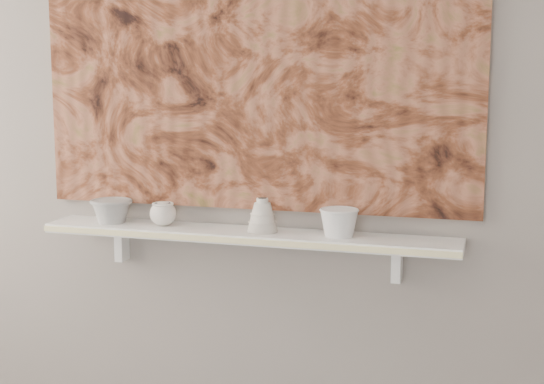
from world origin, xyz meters
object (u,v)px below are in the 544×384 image
at_px(bowl_grey, 111,211).
at_px(cup_cream, 163,214).
at_px(bell_vessel, 262,215).
at_px(shelf, 246,235).
at_px(bowl_white, 339,222).
at_px(painting, 253,43).

relative_size(bowl_grey, cup_cream, 1.61).
distance_m(cup_cream, bell_vessel, 0.35).
distance_m(shelf, bowl_white, 0.32).
bearing_deg(shelf, cup_cream, 180.00).
bearing_deg(bowl_white, cup_cream, 180.00).
bearing_deg(cup_cream, painting, 15.23).
bearing_deg(shelf, bowl_white, 0.00).
height_order(shelf, painting, painting).
xyz_separation_m(shelf, painting, (0.00, 0.08, 0.62)).
xyz_separation_m(painting, bowl_grey, (-0.49, -0.08, -0.57)).
distance_m(bowl_grey, bowl_white, 0.80).
relative_size(cup_cream, bell_vessel, 0.81).
bearing_deg(bowl_grey, bowl_white, 0.00).
distance_m(painting, bowl_white, 0.65).
xyz_separation_m(shelf, bell_vessel, (0.06, 0.00, 0.07)).
distance_m(shelf, bell_vessel, 0.09).
height_order(painting, bell_vessel, painting).
xyz_separation_m(bowl_grey, bell_vessel, (0.55, 0.00, 0.01)).
xyz_separation_m(cup_cream, bell_vessel, (0.35, 0.00, 0.01)).
height_order(shelf, bowl_grey, bowl_grey).
distance_m(bell_vessel, bowl_white, 0.26).
relative_size(bowl_grey, bowl_white, 1.17).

